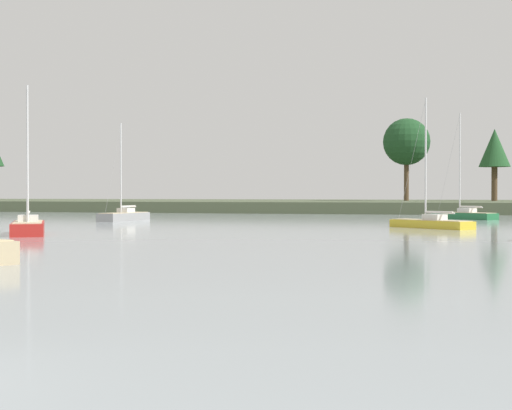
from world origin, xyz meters
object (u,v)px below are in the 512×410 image
object	(u,v)px
sailboat_red	(28,231)
sailboat_yellow	(431,225)
sailboat_green	(464,217)
sailboat_grey	(124,218)

from	to	relation	value
sailboat_red	sailboat_yellow	bearing A→B (deg)	32.83
sailboat_red	sailboat_green	bearing A→B (deg)	54.44
sailboat_red	sailboat_grey	world-z (taller)	sailboat_red
sailboat_yellow	sailboat_grey	size ratio (longest dim) A/B	1.05
sailboat_yellow	sailboat_grey	distance (m)	27.29
sailboat_red	sailboat_green	distance (m)	41.52
sailboat_green	sailboat_grey	bearing A→B (deg)	-157.39
sailboat_red	sailboat_green	world-z (taller)	sailboat_green
sailboat_red	sailboat_green	size ratio (longest dim) A/B	0.88
sailboat_red	sailboat_grey	bearing A→B (deg)	100.67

